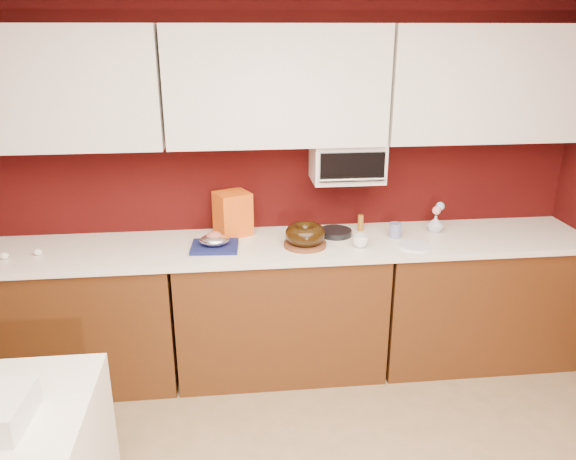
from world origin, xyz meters
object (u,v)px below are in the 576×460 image
at_px(blue_jar, 395,230).
at_px(bundt_cake, 305,234).
at_px(coffee_mug, 360,240).
at_px(flower_vase, 435,223).
at_px(pandoro_box, 233,213).
at_px(foil_ham_nest, 214,240).
at_px(toaster_oven, 347,161).

bearing_deg(blue_jar, bundt_cake, -171.04).
distance_m(coffee_mug, flower_vase, 0.60).
relative_size(coffee_mug, flower_vase, 0.73).
relative_size(pandoro_box, coffee_mug, 3.06).
xyz_separation_m(pandoro_box, flower_vase, (1.33, -0.10, -0.08)).
relative_size(foil_ham_nest, pandoro_box, 0.63).
height_order(toaster_oven, bundt_cake, toaster_oven).
bearing_deg(toaster_oven, foil_ham_nest, -165.95).
distance_m(toaster_oven, flower_vase, 0.73).
xyz_separation_m(toaster_oven, pandoro_box, (-0.74, 0.03, -0.33)).
xyz_separation_m(bundt_cake, pandoro_box, (-0.44, 0.27, 0.06)).
bearing_deg(blue_jar, foil_ham_nest, -176.53).
height_order(coffee_mug, flower_vase, flower_vase).
xyz_separation_m(toaster_oven, bundt_cake, (-0.30, -0.24, -0.39)).
bearing_deg(foil_ham_nest, pandoro_box, 64.02).
relative_size(coffee_mug, blue_jar, 0.98).
relative_size(toaster_oven, coffee_mug, 4.88).
distance_m(foil_ham_nest, blue_jar, 1.16).
xyz_separation_m(toaster_oven, coffee_mug, (0.04, -0.29, -0.43)).
bearing_deg(bundt_cake, pandoro_box, 148.58).
bearing_deg(foil_ham_nest, blue_jar, 3.47).
bearing_deg(foil_ham_nest, flower_vase, 5.52).
bearing_deg(flower_vase, bundt_cake, -169.57).
relative_size(bundt_cake, pandoro_box, 0.88).
height_order(toaster_oven, flower_vase, toaster_oven).
distance_m(coffee_mug, blue_jar, 0.30).
height_order(foil_ham_nest, flower_vase, flower_vase).
distance_m(toaster_oven, coffee_mug, 0.52).
distance_m(foil_ham_nest, flower_vase, 1.46).
relative_size(pandoro_box, blue_jar, 2.99).
relative_size(toaster_oven, flower_vase, 3.57).
xyz_separation_m(bundt_cake, flower_vase, (0.89, 0.16, -0.02)).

